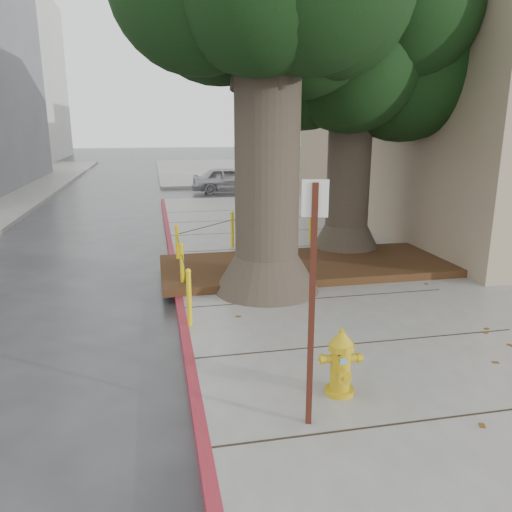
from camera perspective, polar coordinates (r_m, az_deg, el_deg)
The scene contains 12 objects.
ground at distance 7.49m, azimuth 8.17°, elevation -11.21°, with size 140.00×140.00×0.00m, color #28282B.
sidewalk_far at distance 37.40m, azimuth 1.36°, elevation 9.89°, with size 16.00×20.00×0.15m, color slate.
curb_red at distance 9.38m, azimuth -8.74°, elevation -5.27°, with size 0.14×26.00×0.16m, color maroon.
planter_bed at distance 11.14m, azimuth 5.87°, elevation -1.09°, with size 6.40×2.60×0.16m, color black.
building_side_white at distance 37.19m, azimuth 18.72°, elevation 15.95°, with size 10.00×10.00×9.00m, color silver.
building_side_grey at distance 45.48m, azimuth 21.81°, elevation 17.23°, with size 12.00×14.00×12.00m, color slate.
tree_far at distance 12.78m, azimuth 12.47°, elevation 22.36°, with size 4.50×3.80×7.17m.
bollard_ring at distance 11.10m, azimuth -3.55°, elevation 1.21°, with size 3.79×5.39×0.95m.
fire_hydrant at distance 6.08m, azimuth 9.66°, elevation -11.90°, with size 0.44×0.41×0.83m.
signpost at distance 5.05m, azimuth 6.44°, elevation -4.20°, with size 0.25×0.09×2.61m.
car_silver at distance 24.87m, azimuth -3.03°, elevation 8.69°, with size 1.50×3.72×1.27m, color #ACABB0.
car_red at distance 28.68m, azimuth 20.07°, elevation 8.69°, with size 1.39×3.99×1.32m, color maroon.
Camera 1 is at (-2.37, -6.31, 3.26)m, focal length 35.00 mm.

